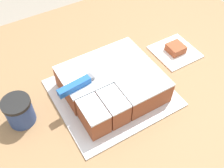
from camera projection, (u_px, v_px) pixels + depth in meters
countertop at (119, 146)px, 1.28m from camera, size 1.40×1.10×0.95m
cake_board at (112, 93)px, 0.89m from camera, size 0.38×0.34×0.01m
cake at (112, 83)px, 0.86m from camera, size 0.30×0.27×0.08m
knife at (83, 82)px, 0.80m from camera, size 0.30×0.05×0.02m
coffee_cup at (19, 111)px, 0.79m from camera, size 0.09×0.09×0.09m
paper_napkin at (175, 52)px, 1.03m from camera, size 0.16×0.16×0.01m
brownie at (176, 48)px, 1.01m from camera, size 0.06×0.06×0.03m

